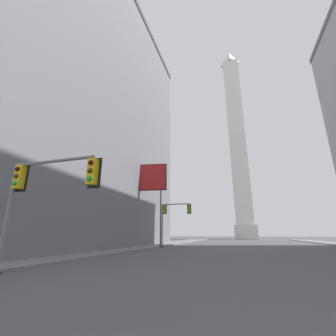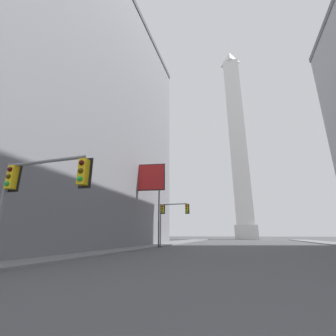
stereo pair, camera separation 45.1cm
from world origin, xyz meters
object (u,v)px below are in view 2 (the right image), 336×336
at_px(billboard_sign, 148,180).
at_px(traffic_light_near_left, 32,186).
at_px(obelisk, 237,137).
at_px(traffic_light_mid_left, 170,214).

bearing_deg(billboard_sign, traffic_light_near_left, -81.04).
bearing_deg(obelisk, traffic_light_mid_left, -101.01).
bearing_deg(traffic_light_near_left, obelisk, 82.47).
xyz_separation_m(traffic_light_mid_left, billboard_sign, (-2.88, -1.09, 4.67)).
relative_size(obelisk, billboard_sign, 6.83).
distance_m(traffic_light_near_left, billboard_sign, 21.91).
bearing_deg(traffic_light_mid_left, billboard_sign, -159.33).
distance_m(obelisk, traffic_light_near_left, 83.51).
height_order(obelisk, traffic_light_mid_left, obelisk).
height_order(traffic_light_near_left, traffic_light_mid_left, traffic_light_mid_left).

